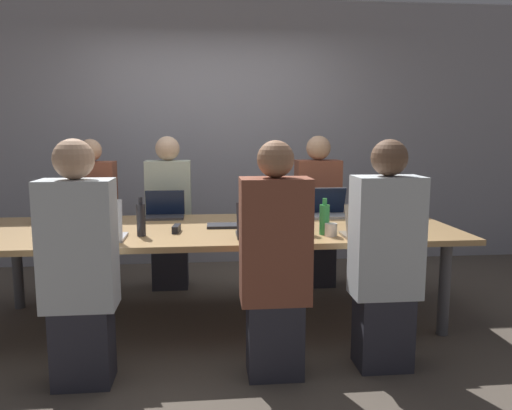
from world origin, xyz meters
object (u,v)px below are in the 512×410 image
bottle_far_right (366,206)px  person_near_right (385,259)px  laptop_near_right (369,228)px  bottle_near_right (324,219)px  bottle_near_left (141,219)px  cup_far_left (37,217)px  person_far_left (94,220)px  laptop_far_right (325,208)px  cup_near_midright (300,230)px  bottle_near_midright (302,217)px  laptop_near_left (99,229)px  laptop_far_left (79,211)px  laptop_near_midright (261,227)px  cup_near_right (331,230)px  person_far_right (317,214)px  person_near_midright (275,265)px  person_near_left (79,268)px  person_far_midleft (169,215)px  laptop_far_midleft (165,210)px  stapler (176,229)px

bottle_far_right → person_near_right: bearing=-102.1°
laptop_near_right → bottle_near_right: bearing=-26.4°
bottle_near_left → cup_far_left: 1.05m
person_far_left → laptop_far_right: bearing=-10.8°
cup_near_midright → bottle_near_midright: bottle_near_midright is taller
cup_far_left → laptop_near_right: laptop_near_right is taller
laptop_near_left → bottle_far_right: laptop_near_left is taller
laptop_far_left → laptop_near_midright: 1.59m
cup_far_left → person_far_left: bearing=54.9°
bottle_near_left → laptop_near_right: (1.53, -0.21, -0.05)m
cup_near_right → bottle_near_right: size_ratio=0.35×
person_far_right → person_far_left: bearing=-179.3°
person_near_midright → laptop_near_right: 0.83m
cup_far_left → person_far_right: person_far_right is taller
person_far_left → cup_near_midright: (1.63, -1.16, 0.11)m
person_far_left → laptop_near_right: 2.42m
cup_near_midright → bottle_near_right: size_ratio=0.36×
person_near_right → cup_near_right: 0.52m
laptop_far_right → bottle_far_right: bearing=-28.9°
cup_far_left → laptop_far_right: (2.31, 0.08, 0.02)m
bottle_near_left → cup_near_midright: bearing=-6.2°
cup_far_left → laptop_far_left: bearing=16.0°
laptop_far_left → cup_near_midright: size_ratio=3.85×
person_near_left → person_far_midleft: size_ratio=1.00×
cup_far_left → person_near_midright: person_near_midright is taller
person_far_right → cup_near_right: (-0.17, -1.19, 0.09)m
person_far_midleft → bottle_near_midright: (1.01, -1.14, 0.16)m
laptop_near_left → person_near_midright: 1.20m
person_far_left → bottle_near_midright: bearing=-32.3°
laptop_far_right → bottle_near_right: bottle_near_right is taller
bottle_near_right → laptop_far_midleft: bearing=145.2°
person_far_midleft → person_far_right: (1.36, -0.06, 0.00)m
person_near_midright → person_far_right: (0.63, 1.70, 0.01)m
bottle_far_right → bottle_near_right: (-0.48, -0.57, -0.00)m
person_far_left → bottle_near_midright: size_ratio=5.24×
person_near_left → person_far_left: 1.70m
laptop_near_left → person_near_midright: person_near_midright is taller
person_far_left → laptop_far_left: bearing=-93.7°
person_near_midright → bottle_near_right: 0.73m
bottle_near_right → person_far_right: bearing=79.7°
laptop_far_midleft → stapler: (0.13, -0.62, -0.04)m
person_far_right → person_far_midleft: bearing=177.4°
laptop_near_midright → laptop_far_right: bearing=-128.7°
laptop_far_right → stapler: size_ratio=2.36×
laptop_near_left → bottle_near_left: bearing=-151.1°
laptop_far_left → cup_far_left: bearing=-164.0°
person_far_left → laptop_near_right: bearing=-31.0°
person_near_left → cup_far_left: size_ratio=15.07×
bottle_near_left → laptop_far_midleft: size_ratio=0.83×
person_near_right → cup_near_midright: bearing=-48.7°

